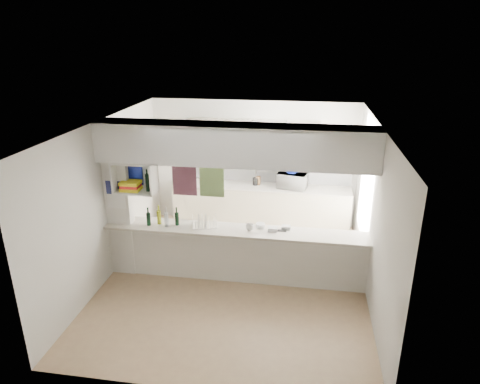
% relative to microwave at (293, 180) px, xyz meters
% --- Properties ---
extents(floor, '(4.80, 4.80, 0.00)m').
position_rel_microwave_xyz_m(floor, '(-0.83, -2.09, -1.08)').
color(floor, '#9D7B5B').
rests_on(floor, ground).
extents(ceiling, '(4.80, 4.80, 0.00)m').
position_rel_microwave_xyz_m(ceiling, '(-0.83, -2.09, 1.52)').
color(ceiling, white).
rests_on(ceiling, wall_back).
extents(wall_back, '(4.20, 0.00, 4.20)m').
position_rel_microwave_xyz_m(wall_back, '(-0.83, 0.31, 0.22)').
color(wall_back, silver).
rests_on(wall_back, floor).
extents(wall_left, '(0.00, 4.80, 4.80)m').
position_rel_microwave_xyz_m(wall_left, '(-2.93, -2.09, 0.22)').
color(wall_left, silver).
rests_on(wall_left, floor).
extents(wall_right, '(0.00, 4.80, 4.80)m').
position_rel_microwave_xyz_m(wall_right, '(1.27, -2.09, 0.22)').
color(wall_right, silver).
rests_on(wall_right, floor).
extents(servery_partition, '(4.20, 0.50, 2.60)m').
position_rel_microwave_xyz_m(servery_partition, '(-1.00, -2.09, 0.58)').
color(servery_partition, silver).
rests_on(servery_partition, floor).
extents(cubby_shelf, '(0.65, 0.35, 0.50)m').
position_rel_microwave_xyz_m(cubby_shelf, '(-2.39, -2.15, 0.63)').
color(cubby_shelf, white).
rests_on(cubby_shelf, bulkhead).
extents(kitchen_run, '(3.60, 0.63, 2.24)m').
position_rel_microwave_xyz_m(kitchen_run, '(-0.67, 0.05, -0.25)').
color(kitchen_run, beige).
rests_on(kitchen_run, floor).
extents(microwave, '(0.64, 0.50, 0.32)m').
position_rel_microwave_xyz_m(microwave, '(0.00, 0.00, 0.00)').
color(microwave, white).
rests_on(microwave, bench_top).
extents(bowl, '(0.23, 0.23, 0.06)m').
position_rel_microwave_xyz_m(bowl, '(-0.03, -0.04, 0.19)').
color(bowl, navy).
rests_on(bowl, microwave).
extents(dish_rack, '(0.46, 0.39, 0.21)m').
position_rel_microwave_xyz_m(dish_rack, '(-1.33, -2.03, -0.08)').
color(dish_rack, silver).
rests_on(dish_rack, breakfast_bar).
extents(cup, '(0.17, 0.17, 0.10)m').
position_rel_microwave_xyz_m(cup, '(-0.58, -2.11, -0.09)').
color(cup, white).
rests_on(cup, dish_rack).
extents(wine_bottles, '(0.52, 0.15, 0.34)m').
position_rel_microwave_xyz_m(wine_bottles, '(-2.00, -2.11, -0.04)').
color(wine_bottles, black).
rests_on(wine_bottles, breakfast_bar).
extents(plastic_tubs, '(0.55, 0.22, 0.07)m').
position_rel_microwave_xyz_m(plastic_tubs, '(-0.25, -1.99, -0.13)').
color(plastic_tubs, silver).
rests_on(plastic_tubs, breakfast_bar).
extents(utensil_jar, '(0.11, 0.11, 0.15)m').
position_rel_microwave_xyz_m(utensil_jar, '(-0.76, 0.06, -0.08)').
color(utensil_jar, black).
rests_on(utensil_jar, bench_top).
extents(knife_block, '(0.09, 0.08, 0.18)m').
position_rel_microwave_xyz_m(knife_block, '(-0.70, 0.09, -0.07)').
color(knife_block, brown).
rests_on(knife_block, bench_top).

